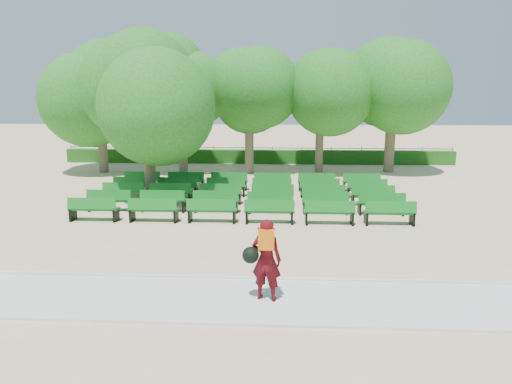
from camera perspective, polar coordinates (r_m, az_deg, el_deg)
ground at (r=17.13m, az=-2.28°, el=-2.91°), size 120.00×120.00×0.00m
paving at (r=10.18m, az=-6.28°, el=-13.21°), size 30.00×2.20×0.06m
curb at (r=11.22m, az=-5.32°, el=-10.67°), size 30.00×0.12×0.10m
hedge at (r=30.79m, az=0.16°, el=4.45°), size 26.00×0.70×0.90m
fence at (r=31.25m, az=0.20°, el=3.72°), size 26.00×0.10×1.02m
tree_line at (r=26.90m, az=-0.28°, el=2.43°), size 21.80×6.80×7.04m
bench_array at (r=18.94m, az=-1.20°, el=-1.21°), size 1.76×0.64×1.09m
tree_among at (r=19.79m, az=-13.50°, el=11.07°), size 4.62×4.62×6.31m
person at (r=9.72m, az=1.15°, el=-8.33°), size 0.88×0.58×1.77m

